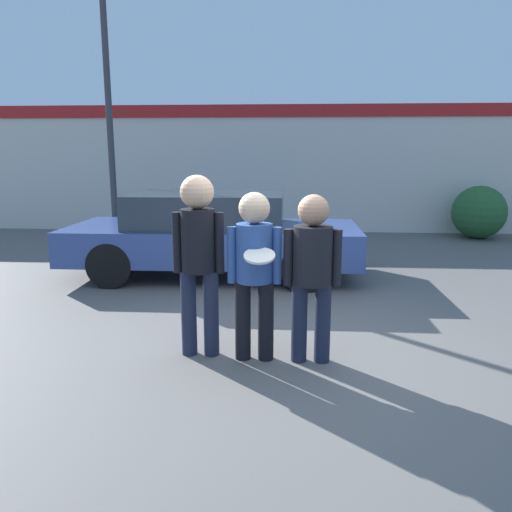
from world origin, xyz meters
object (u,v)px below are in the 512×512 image
person_middle_with_frisbee (254,263)px  parked_car_near (212,233)px  shrub (479,212)px  street_lamp (119,51)px  person_right (312,265)px  person_left (198,250)px

person_middle_with_frisbee → parked_car_near: (-0.91, 3.29, -0.26)m
parked_car_near → shrub: bearing=35.2°
street_lamp → shrub: bearing=17.4°
person_middle_with_frisbee → shrub: 8.62m
person_right → street_lamp: street_lamp is taller
person_middle_with_frisbee → street_lamp: bearing=119.8°
person_right → street_lamp: size_ratio=0.26×
person_right → shrub: bearing=60.2°
person_left → person_middle_with_frisbee: 0.55m
person_left → street_lamp: size_ratio=0.29×
person_left → street_lamp: 5.97m
person_middle_with_frisbee → parked_car_near: person_middle_with_frisbee is taller
street_lamp → person_right: bearing=-55.8°
parked_car_near → shrub: 6.84m
shrub → person_middle_with_frisbee: bearing=-122.9°
parked_car_near → street_lamp: (-1.89, 1.60, 3.08)m
shrub → street_lamp: bearing=-162.6°
person_middle_with_frisbee → person_right: (0.54, -0.01, -0.01)m
person_right → shrub: (4.15, 7.25, -0.34)m
parked_car_near → person_right: bearing=-66.4°
person_right → shrub: person_right is taller
person_left → person_middle_with_frisbee: bearing=-8.0°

